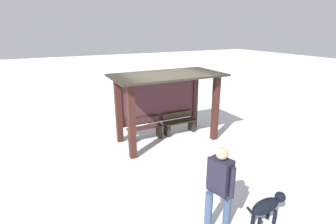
{
  "coord_description": "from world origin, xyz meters",
  "views": [
    {
      "loc": [
        -3.57,
        -7.04,
        3.6
      ],
      "look_at": [
        -0.08,
        -0.19,
        1.06
      ],
      "focal_mm": 27.16,
      "sensor_mm": 36.0,
      "label": 1
    }
  ],
  "objects_px": {
    "bench_center_inside": "(179,124)",
    "person_walking": "(220,183)",
    "bench_left_inside": "(145,130)",
    "bus_shelter": "(165,93)",
    "dog": "(267,206)"
  },
  "relations": [
    {
      "from": "bench_center_inside",
      "to": "person_walking",
      "type": "bearing_deg",
      "value": -110.6
    },
    {
      "from": "person_walking",
      "to": "bench_left_inside",
      "type": "bearing_deg",
      "value": 85.97
    },
    {
      "from": "bus_shelter",
      "to": "dog",
      "type": "distance_m",
      "value": 4.69
    },
    {
      "from": "bench_center_inside",
      "to": "person_walking",
      "type": "height_order",
      "value": "person_walking"
    },
    {
      "from": "bench_left_inside",
      "to": "dog",
      "type": "xyz_separation_m",
      "value": [
        0.58,
        -4.7,
        0.06
      ]
    },
    {
      "from": "dog",
      "to": "bench_left_inside",
      "type": "bearing_deg",
      "value": 97.01
    },
    {
      "from": "person_walking",
      "to": "dog",
      "type": "bearing_deg",
      "value": -21.93
    },
    {
      "from": "dog",
      "to": "bus_shelter",
      "type": "bearing_deg",
      "value": 88.92
    },
    {
      "from": "bus_shelter",
      "to": "bench_left_inside",
      "type": "bearing_deg",
      "value": 166.73
    },
    {
      "from": "bench_left_inside",
      "to": "bench_center_inside",
      "type": "distance_m",
      "value": 1.33
    },
    {
      "from": "bench_center_inside",
      "to": "person_walking",
      "type": "distance_m",
      "value": 4.68
    },
    {
      "from": "person_walking",
      "to": "dog",
      "type": "distance_m",
      "value": 1.1
    },
    {
      "from": "bus_shelter",
      "to": "dog",
      "type": "xyz_separation_m",
      "value": [
        -0.09,
        -4.54,
        -1.18
      ]
    },
    {
      "from": "dog",
      "to": "person_walking",
      "type": "bearing_deg",
      "value": 158.07
    },
    {
      "from": "bus_shelter",
      "to": "bench_center_inside",
      "type": "relative_size",
      "value": 2.84
    }
  ]
}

